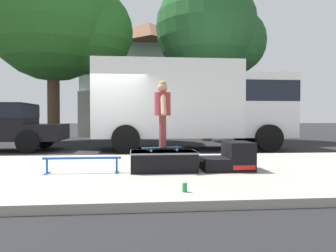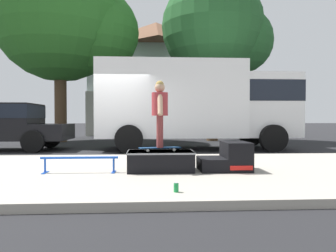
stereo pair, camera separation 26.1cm
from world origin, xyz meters
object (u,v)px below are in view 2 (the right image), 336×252
(skateboard, at_px, (160,148))
(street_tree_main, at_px, (218,31))
(street_tree_neighbour, at_px, (68,20))
(skate_box, at_px, (161,160))
(grind_rail, at_px, (80,161))
(kicker_ramp, at_px, (228,158))
(skater_kid, at_px, (160,108))
(soda_can, at_px, (176,187))
(box_truck, at_px, (197,102))

(skateboard, distance_m, street_tree_main, 11.39)
(street_tree_main, relative_size, street_tree_neighbour, 0.89)
(skate_box, height_order, grind_rail, skate_box)
(kicker_ramp, relative_size, street_tree_main, 0.12)
(grind_rail, distance_m, skater_kid, 1.74)
(grind_rail, relative_size, street_tree_main, 0.17)
(grind_rail, bearing_deg, skate_box, 4.12)
(skater_kid, xyz_separation_m, soda_can, (0.15, -1.79, -1.10))
(skate_box, bearing_deg, grind_rail, -175.88)
(grind_rail, bearing_deg, kicker_ramp, 2.19)
(soda_can, height_order, street_tree_main, street_tree_main)
(skater_kid, distance_m, soda_can, 2.11)
(street_tree_neighbour, bearing_deg, skate_box, -67.38)
(kicker_ramp, relative_size, grind_rail, 0.68)
(skate_box, relative_size, skateboard, 1.51)
(box_truck, height_order, street_tree_neighbour, street_tree_neighbour)
(soda_can, bearing_deg, box_truck, 79.08)
(skate_box, relative_size, box_truck, 0.18)
(skate_box, distance_m, grind_rail, 1.46)
(skater_kid, bearing_deg, street_tree_main, 71.60)
(skate_box, xyz_separation_m, soda_can, (0.14, -1.74, -0.13))
(skateboard, relative_size, street_tree_main, 0.10)
(skater_kid, bearing_deg, grind_rail, -173.93)
(kicker_ramp, relative_size, soda_can, 7.41)
(soda_can, bearing_deg, skate_box, 94.56)
(skateboard, xyz_separation_m, soda_can, (0.15, -1.79, -0.36))
(street_tree_main, bearing_deg, skateboard, -108.40)
(kicker_ramp, bearing_deg, skater_kid, 177.81)
(grind_rail, bearing_deg, soda_can, -45.70)
(skateboard, bearing_deg, skater_kid, 63.43)
(skater_kid, bearing_deg, soda_can, -85.21)
(skateboard, bearing_deg, kicker_ramp, -2.19)
(box_truck, bearing_deg, soda_can, -100.92)
(grind_rail, height_order, street_tree_main, street_tree_main)
(grind_rail, xyz_separation_m, box_truck, (2.99, 5.58, 1.36))
(grind_rail, xyz_separation_m, street_tree_main, (4.70, 9.92, 5.08))
(skateboard, height_order, street_tree_neighbour, street_tree_neighbour)
(kicker_ramp, bearing_deg, box_truck, 87.33)
(street_tree_main, bearing_deg, kicker_ramp, -101.30)
(skate_box, height_order, street_tree_neighbour, street_tree_neighbour)
(kicker_ramp, bearing_deg, skateboard, 177.81)
(kicker_ramp, distance_m, skateboard, 1.30)
(skater_kid, distance_m, box_truck, 5.66)
(soda_can, bearing_deg, skater_kid, 94.79)
(kicker_ramp, bearing_deg, street_tree_main, 78.70)
(soda_can, bearing_deg, street_tree_main, 75.00)
(skate_box, height_order, skateboard, skateboard)
(grind_rail, relative_size, skater_kid, 1.11)
(grind_rail, height_order, box_truck, box_truck)
(skateboard, relative_size, street_tree_neighbour, 0.09)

